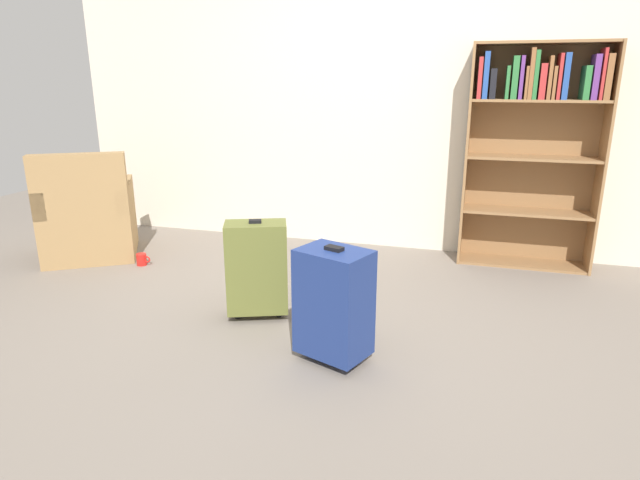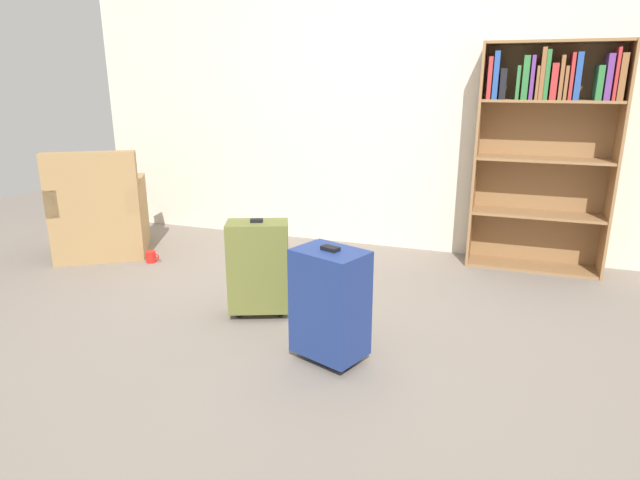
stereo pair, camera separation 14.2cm
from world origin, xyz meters
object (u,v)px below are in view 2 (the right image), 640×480
object	(u,v)px
armchair	(101,217)
suitcase_navy_blue	(330,303)
mug	(151,257)
suitcase_olive	(258,266)
bookshelf	(546,137)

from	to	relation	value
armchair	suitcase_navy_blue	bearing A→B (deg)	-24.97
armchair	mug	distance (m)	0.61
armchair	suitcase_navy_blue	xyz separation A→B (m)	(2.42, -1.13, 0.02)
armchair	suitcase_olive	size ratio (longest dim) A/B	1.52
bookshelf	mug	xyz separation A→B (m)	(-2.94, -0.93, -0.98)
suitcase_olive	suitcase_navy_blue	bearing A→B (deg)	-33.32
mug	bookshelf	bearing A→B (deg)	17.50
suitcase_navy_blue	bookshelf	bearing A→B (deg)	61.71
mug	suitcase_navy_blue	bearing A→B (deg)	-28.97
mug	suitcase_olive	distance (m)	1.47
mug	suitcase_olive	world-z (taller)	suitcase_olive
mug	suitcase_olive	xyz separation A→B (m)	(1.29, -0.65, 0.28)
mug	armchair	bearing A→B (deg)	171.09
bookshelf	armchair	distance (m)	3.65
bookshelf	mug	bearing A→B (deg)	-162.50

